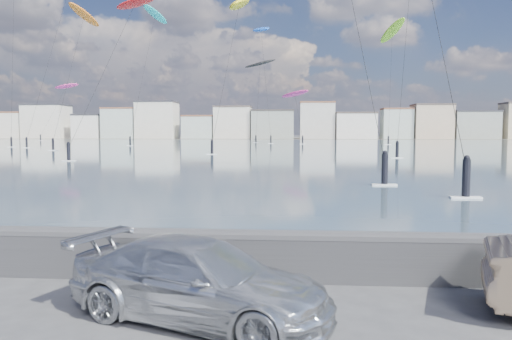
{
  "coord_description": "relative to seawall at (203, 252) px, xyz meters",
  "views": [
    {
      "loc": [
        1.85,
        -7.36,
        3.1
      ],
      "look_at": [
        1.0,
        4.0,
        2.2
      ],
      "focal_mm": 35.0,
      "sensor_mm": 36.0,
      "label": 1
    }
  ],
  "objects": [
    {
      "name": "ground",
      "position": [
        0.0,
        -2.7,
        -0.58
      ],
      "size": [
        700.0,
        700.0,
        0.0
      ],
      "primitive_type": "plane",
      "color": "#333335",
      "rests_on": "ground"
    },
    {
      "name": "kitesurfer_17",
      "position": [
        -6.86,
        124.93,
        29.09
      ],
      "size": [
        7.53,
        20.26,
        31.65
      ],
      "color": "blue",
      "rests_on": "ground"
    },
    {
      "name": "kitesurfer_11",
      "position": [
        -35.49,
        78.09,
        22.83
      ],
      "size": [
        4.0,
        18.22,
        25.48
      ],
      "color": "orange",
      "rests_on": "ground"
    },
    {
      "name": "kitesurfer_9",
      "position": [
        -5.82,
        61.23,
        20.12
      ],
      "size": [
        5.16,
        12.75,
        23.2
      ],
      "color": "yellow",
      "rests_on": "ground"
    },
    {
      "name": "kitesurfer_7",
      "position": [
        -72.5,
        149.7,
        16.74
      ],
      "size": [
        7.89,
        13.79,
        19.11
      ],
      "color": "#E5338C",
      "rests_on": "ground"
    },
    {
      "name": "far_buildings",
      "position": [
        1.31,
        183.3,
        5.44
      ],
      "size": [
        240.79,
        13.26,
        14.6
      ],
      "color": "silver",
      "rests_on": "ground"
    },
    {
      "name": "car_silver",
      "position": [
        0.33,
        -2.17,
        0.07
      ],
      "size": [
        4.87,
        3.31,
        1.31
      ],
      "primitive_type": "imported",
      "rotation": [
        0.0,
        0.0,
        1.21
      ],
      "color": "silver",
      "rests_on": "ground"
    },
    {
      "name": "seawall",
      "position": [
        0.0,
        0.0,
        0.0
      ],
      "size": [
        400.0,
        0.36,
        1.08
      ],
      "color": "#28282B",
      "rests_on": "ground"
    },
    {
      "name": "kitesurfer_3",
      "position": [
        -28.93,
        100.92,
        27.84
      ],
      "size": [
        5.73,
        16.14,
        30.71
      ],
      "color": "#19BFBF",
      "rests_on": "ground"
    },
    {
      "name": "kitesurfer_6",
      "position": [
        24.51,
        108.88,
        25.21
      ],
      "size": [
        6.02,
        11.54,
        28.91
      ],
      "color": "#8CD826",
      "rests_on": "ground"
    },
    {
      "name": "kitesurfer_15",
      "position": [
        -18.77,
        54.75,
        18.83
      ],
      "size": [
        8.18,
        19.85,
        20.26
      ],
      "color": "red",
      "rests_on": "ground"
    },
    {
      "name": "kitesurfer_2",
      "position": [
        2.2,
        112.74,
        11.35
      ],
      "size": [
        8.3,
        11.96,
        13.14
      ],
      "color": "#E5338C",
      "rests_on": "ground"
    },
    {
      "name": "bay_water",
      "position": [
        0.0,
        88.8,
        -0.58
      ],
      "size": [
        500.0,
        177.0,
        0.0
      ],
      "primitive_type": "cube",
      "color": "#395768",
      "rests_on": "ground"
    },
    {
      "name": "kitesurfer_12",
      "position": [
        -7.31,
        127.59,
        20.5
      ],
      "size": [
        8.65,
        9.78,
        22.95
      ],
      "color": "black",
      "rests_on": "ground"
    },
    {
      "name": "far_shore_strip",
      "position": [
        0.0,
        197.3,
        -0.57
      ],
      "size": [
        500.0,
        60.0,
        0.0
      ],
      "primitive_type": "cube",
      "color": "#4C473D",
      "rests_on": "ground"
    }
  ]
}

